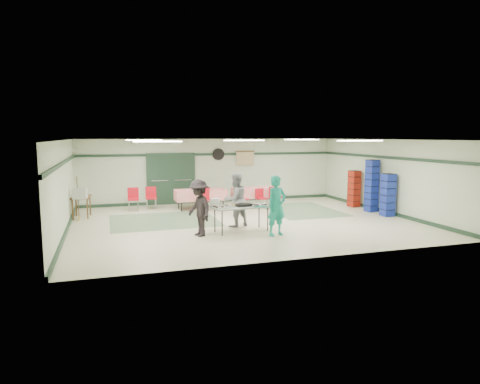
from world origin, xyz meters
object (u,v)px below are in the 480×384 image
object	(u,v)px
dining_table_a	(254,192)
broom	(78,198)
volunteer_teal	(277,206)
chair_a	(261,196)
crate_stack_blue_b	(388,195)
printer_table	(81,199)
chair_loose_b	(133,197)
dining_table_b	(201,194)
chair_b	(241,197)
crate_stack_blue_a	(372,186)
volunteer_grey	(235,200)
serving_table	(241,208)
chair_c	(275,195)
office_printer	(80,194)
crate_stack_red	(354,189)
chair_loose_a	(151,196)
chair_d	(206,197)
volunteer_dark	(199,208)

from	to	relation	value
dining_table_a	broom	xyz separation A→B (m)	(-6.61, -0.91, 0.19)
volunteer_teal	chair_a	size ratio (longest dim) A/B	2.19
crate_stack_blue_b	printer_table	xyz separation A→B (m)	(-10.30, 2.98, -0.11)
chair_loose_b	crate_stack_blue_b	xyz separation A→B (m)	(8.50, -3.77, 0.21)
dining_table_b	chair_b	xyz separation A→B (m)	(1.45, -0.58, -0.09)
crate_stack_blue_a	broom	size ratio (longest dim) A/B	1.33
volunteer_grey	crate_stack_blue_a	world-z (taller)	crate_stack_blue_a
serving_table	chair_c	size ratio (longest dim) A/B	2.15
crate_stack_blue_a	printer_table	size ratio (longest dim) A/B	2.03
dining_table_b	office_printer	xyz separation A→B (m)	(-4.33, -1.08, 0.35)
chair_a	office_printer	size ratio (longest dim) A/B	1.80
dining_table_a	chair_b	xyz separation A→B (m)	(-0.75, -0.58, -0.09)
volunteer_teal	crate_stack_red	distance (m)	6.11
crate_stack_blue_b	printer_table	size ratio (longest dim) A/B	1.58
chair_a	chair_loose_a	xyz separation A→B (m)	(-4.12, 1.06, 0.05)
chair_a	dining_table_a	bearing A→B (deg)	82.90
office_printer	chair_b	bearing A→B (deg)	13.36
dining_table_b	chair_loose_a	size ratio (longest dim) A/B	2.25
volunteer_teal	office_printer	bearing A→B (deg)	126.25
chair_loose_b	broom	world-z (taller)	broom
chair_b	chair_a	bearing A→B (deg)	-21.18
chair_a	crate_stack_red	xyz separation A→B (m)	(3.70, -0.75, 0.25)
chair_b	crate_stack_blue_b	world-z (taller)	crate_stack_blue_b
volunteer_grey	dining_table_b	world-z (taller)	volunteer_grey
chair_a	printer_table	distance (m)	6.61
serving_table	crate_stack_red	xyz separation A→B (m)	(5.66, 2.93, 0.02)
crate_stack_red	serving_table	bearing A→B (deg)	-152.63
serving_table	volunteer_grey	world-z (taller)	volunteer_grey
chair_c	chair_loose_b	bearing A→B (deg)	155.32
volunteer_teal	volunteer_grey	xyz separation A→B (m)	(-0.77, 1.50, -0.01)
dining_table_a	chair_loose_a	size ratio (longest dim) A/B	2.04
chair_loose_b	chair_d	bearing A→B (deg)	-15.03
serving_table	chair_d	distance (m)	3.70
chair_d	crate_stack_red	size ratio (longest dim) A/B	0.61
volunteer_teal	office_printer	distance (m)	6.73
dining_table_b	crate_stack_red	xyz separation A→B (m)	(5.97, -1.33, 0.16)
chair_loose_b	office_printer	size ratio (longest dim) A/B	2.04
dining_table_b	chair_loose_b	bearing A→B (deg)	173.26
chair_c	office_printer	size ratio (longest dim) A/B	1.91
volunteer_teal	chair_a	bearing A→B (deg)	57.66
dining_table_b	office_printer	distance (m)	4.48
chair_c	crate_stack_red	bearing A→B (deg)	-29.28
chair_loose_a	volunteer_teal	bearing A→B (deg)	-59.54
serving_table	office_printer	size ratio (longest dim) A/B	4.11
dining_table_a	chair_loose_a	bearing A→B (deg)	168.86
serving_table	volunteer_dark	xyz separation A→B (m)	(-1.32, -0.19, 0.09)
serving_table	chair_loose_b	bearing A→B (deg)	114.09
chair_c	chair_loose_a	world-z (taller)	chair_loose_a
chair_c	office_printer	distance (m)	7.22
crate_stack_blue_b	volunteer_grey	bearing A→B (deg)	-179.58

